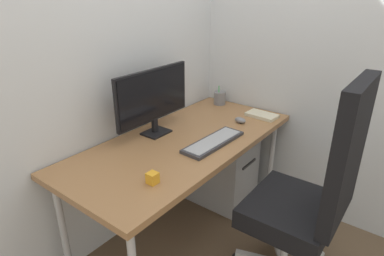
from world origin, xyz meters
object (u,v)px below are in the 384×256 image
at_px(office_chair, 313,192).
at_px(notebook, 262,115).
at_px(desk_clamp_accessory, 153,178).
at_px(filing_cabinet, 219,167).
at_px(pen_holder, 220,98).
at_px(monitor, 154,97).
at_px(mouse, 240,120).
at_px(keyboard, 213,142).

distance_m(office_chair, notebook, 0.82).
bearing_deg(desk_clamp_accessory, office_chair, -46.51).
height_order(office_chair, filing_cabinet, office_chair).
bearing_deg(pen_holder, notebook, -96.68).
distance_m(monitor, desk_clamp_accessory, 0.63).
bearing_deg(mouse, pen_holder, 60.52).
height_order(office_chair, monitor, office_chair).
relative_size(pen_holder, notebook, 0.72).
xyz_separation_m(mouse, pen_holder, (0.25, 0.33, 0.03)).
height_order(notebook, desk_clamp_accessory, desk_clamp_accessory).
distance_m(keyboard, desk_clamp_accessory, 0.54).
bearing_deg(notebook, desk_clamp_accessory, -177.67).
relative_size(keyboard, pen_holder, 2.92).
bearing_deg(mouse, desk_clamp_accessory, -169.85).
distance_m(keyboard, pen_holder, 0.74).
height_order(keyboard, pen_holder, pen_holder).
distance_m(pen_holder, notebook, 0.41).
xyz_separation_m(office_chair, keyboard, (-0.03, 0.61, 0.12)).
distance_m(filing_cabinet, mouse, 0.51).
relative_size(mouse, notebook, 0.38).
height_order(filing_cabinet, pen_holder, pen_holder).
bearing_deg(office_chair, pen_holder, 58.20).
xyz_separation_m(keyboard, pen_holder, (0.64, 0.37, 0.04)).
bearing_deg(monitor, notebook, -31.22).
xyz_separation_m(office_chair, pen_holder, (0.61, 0.98, 0.16)).
xyz_separation_m(pen_holder, notebook, (-0.05, -0.40, -0.04)).
bearing_deg(office_chair, desk_clamp_accessory, 133.49).
relative_size(monitor, mouse, 7.21).
height_order(office_chair, desk_clamp_accessory, office_chair).
height_order(keyboard, notebook, same).
distance_m(mouse, pen_holder, 0.42).
xyz_separation_m(monitor, keyboard, (0.10, -0.39, -0.23)).
bearing_deg(pen_holder, desk_clamp_accessory, -162.02).
bearing_deg(pen_holder, office_chair, -121.80).
bearing_deg(notebook, pen_holder, 86.56).
bearing_deg(mouse, office_chair, -111.92).
relative_size(filing_cabinet, notebook, 2.62).
bearing_deg(monitor, pen_holder, -1.46).
bearing_deg(monitor, filing_cabinet, -16.10).
relative_size(keyboard, notebook, 2.11).
bearing_deg(notebook, filing_cabinet, 122.24).
bearing_deg(monitor, keyboard, -75.52).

